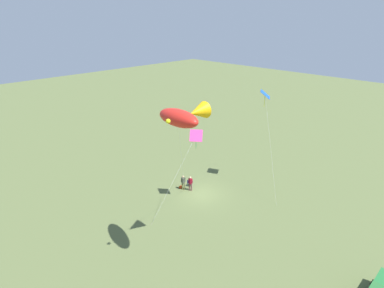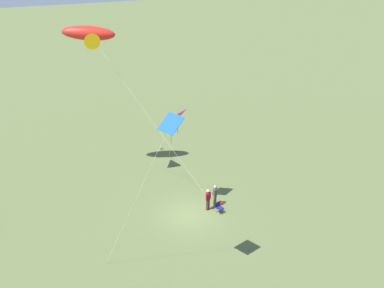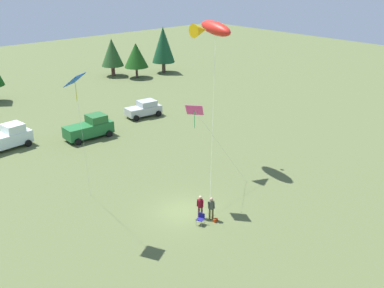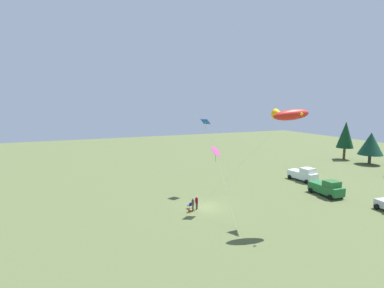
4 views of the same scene
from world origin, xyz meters
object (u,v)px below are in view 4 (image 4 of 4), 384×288
at_px(person_kite_flyer, 193,203).
at_px(backpack_on_grass, 190,211).
at_px(truck_green_flatbed, 327,188).
at_px(kite_diamond_blue, 206,123).
at_px(folding_chair, 190,205).
at_px(truck_white_pickup, 303,174).
at_px(kite_diamond_rainbow, 216,152).
at_px(kite_large_fish, 288,115).
at_px(person_spectator, 197,202).

bearing_deg(person_kite_flyer, backpack_on_grass, 44.54).
relative_size(truck_green_flatbed, kite_diamond_blue, 0.47).
bearing_deg(folding_chair, truck_white_pickup, -99.05).
bearing_deg(truck_white_pickup, kite_diamond_blue, -99.50).
bearing_deg(person_kite_flyer, kite_diamond_rainbow, -152.51).
bearing_deg(kite_diamond_rainbow, kite_large_fish, 38.41).
xyz_separation_m(truck_white_pickup, kite_diamond_rainbow, (6.74, -20.29, 6.18)).
bearing_deg(kite_large_fish, person_kite_flyer, -133.17).
bearing_deg(kite_large_fish, kite_diamond_blue, -169.36).
distance_m(kite_large_fish, kite_diamond_blue, 14.58).
height_order(truck_white_pickup, kite_diamond_blue, kite_diamond_blue).
relative_size(person_kite_flyer, folding_chair, 2.12).
bearing_deg(kite_diamond_blue, person_spectator, -33.82).
xyz_separation_m(person_kite_flyer, truck_white_pickup, (-5.90, 22.95, 0.08)).
bearing_deg(person_spectator, kite_diamond_rainbow, -153.45).
relative_size(person_spectator, kite_diamond_rainbow, 0.22).
height_order(person_kite_flyer, kite_diamond_blue, kite_diamond_blue).
bearing_deg(kite_diamond_rainbow, person_spectator, -122.69).
xyz_separation_m(truck_green_flatbed, kite_diamond_rainbow, (-0.89, -17.45, 6.18)).
bearing_deg(folding_chair, kite_diamond_rainbow, -145.95).
bearing_deg(kite_diamond_blue, kite_diamond_rainbow, -17.27).
height_order(person_kite_flyer, kite_diamond_rainbow, kite_diamond_rainbow).
height_order(person_spectator, kite_large_fish, kite_large_fish).
height_order(backpack_on_grass, kite_diamond_blue, kite_diamond_blue).
xyz_separation_m(truck_white_pickup, truck_green_flatbed, (7.63, -2.85, 0.00)).
bearing_deg(kite_large_fish, truck_white_pickup, 130.91).
xyz_separation_m(truck_white_pickup, kite_large_fish, (13.17, -15.20, 10.85)).
xyz_separation_m(backpack_on_grass, kite_diamond_rainbow, (0.84, 3.10, 7.17)).
distance_m(folding_chair, person_spectator, 1.02).
bearing_deg(kite_large_fish, person_spectator, -137.45).
bearing_deg(person_kite_flyer, kite_large_fish, -178.11).
height_order(folding_chair, kite_large_fish, kite_large_fish).
relative_size(person_kite_flyer, kite_diamond_blue, 0.16).
relative_size(person_kite_flyer, person_spectator, 1.00).
xyz_separation_m(backpack_on_grass, kite_large_fish, (7.27, 8.19, 11.84)).
height_order(folding_chair, backpack_on_grass, folding_chair).
distance_m(person_spectator, backpack_on_grass, 1.51).
relative_size(folding_chair, kite_large_fish, 0.06).
bearing_deg(kite_diamond_blue, person_kite_flyer, -36.13).
distance_m(person_kite_flyer, backpack_on_grass, 1.01).
height_order(folding_chair, kite_diamond_blue, kite_diamond_blue).
bearing_deg(truck_white_pickup, truck_green_flatbed, -26.59).
height_order(truck_green_flatbed, kite_large_fish, kite_large_fish).
distance_m(folding_chair, kite_large_fish, 16.10).
bearing_deg(person_spectator, kite_large_fish, -168.21).
height_order(person_kite_flyer, person_spectator, same).
bearing_deg(kite_diamond_blue, kite_large_fish, 10.64).
xyz_separation_m(person_spectator, truck_green_flatbed, (2.15, 19.40, 0.08)).
height_order(folding_chair, person_spectator, person_spectator).
relative_size(person_spectator, truck_green_flatbed, 0.34).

